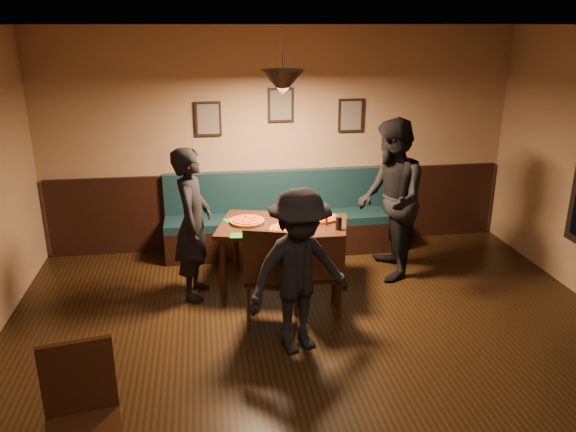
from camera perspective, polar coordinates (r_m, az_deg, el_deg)
The scene contains 24 objects.
floor at distance 4.64m, azimuth 5.70°, elevation -18.70°, with size 7.00×7.00×0.00m, color black.
ceiling at distance 3.67m, azimuth 7.19°, elevation 18.43°, with size 7.00×7.00×0.00m, color silver.
wall_back at distance 7.25m, azimuth -0.76°, elevation 7.64°, with size 6.00×6.00×0.00m, color #8C704F.
wainscot at distance 7.45m, azimuth -0.70°, elevation 0.80°, with size 5.88×0.06×1.00m, color black.
booth_bench at distance 7.20m, azimuth -0.40°, elevation 0.13°, with size 3.00×0.60×1.00m, color #0F232D, non-canonical shape.
picture_left at distance 7.10m, azimuth -8.06°, elevation 9.68°, with size 0.32×0.04×0.42m, color black.
picture_center at distance 7.14m, azimuth -0.74°, elevation 11.14°, with size 0.32×0.04×0.42m, color black.
picture_right at distance 7.34m, azimuth 6.34°, elevation 10.06°, with size 0.32×0.04×0.42m, color black.
pendant_lamp at distance 5.83m, azimuth -0.54°, elevation 13.31°, with size 0.44×0.44×0.25m, color black.
dining_table at distance 6.30m, azimuth -0.48°, elevation -3.99°, with size 1.37×0.88×0.73m, color black.
chair_near_left at distance 5.47m, azimuth -1.55°, elevation -5.92°, with size 0.46×0.46×1.05m, color black, non-canonical shape.
chair_near_right at distance 5.70m, azimuth 3.30°, elevation -5.65°, with size 0.40×0.40×0.91m, color black, non-canonical shape.
diner_left at distance 6.02m, azimuth -9.56°, elevation -0.77°, with size 0.60×0.39×1.64m, color black.
diner_right at distance 6.49m, azimuth 10.31°, elevation 1.59°, with size 0.89×0.70×1.84m, color black.
diner_front at distance 4.96m, azimuth 1.13°, elevation -5.65°, with size 0.98×0.56×1.52m, color black.
pizza_a at distance 6.22m, azimuth -4.17°, elevation -0.49°, with size 0.38×0.38×0.04m, color gold.
pizza_b at distance 5.97m, azimuth -0.17°, elevation -1.33°, with size 0.36×0.36×0.04m, color orange.
pizza_c at distance 6.33m, azimuth 3.45°, elevation -0.16°, with size 0.35×0.35×0.04m, color orange.
soda_glass at distance 6.01m, azimuth 5.12°, elevation -0.72°, with size 0.07×0.07×0.14m, color black.
tabasco_bottle at distance 6.13m, azimuth 3.90°, elevation -0.43°, with size 0.03×0.03×0.11m, color #A10516.
napkin_a at distance 6.31m, azimuth -5.81°, elevation -0.45°, with size 0.14×0.14×0.01m, color #1B6821.
napkin_b at distance 5.86m, azimuth -5.11°, elevation -1.98°, with size 0.15×0.15×0.01m, color #1A6526.
cutlery_set at distance 5.77m, azimuth -0.40°, elevation -2.23°, with size 0.02×0.19×0.00m, color silver.
cafe_chair_far at distance 3.84m, azimuth -19.93°, elevation -19.71°, with size 0.44×0.44×1.00m, color black, non-canonical shape.
Camera 1 is at (-0.98, -3.54, 2.83)m, focal length 35.25 mm.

